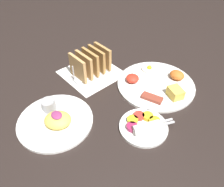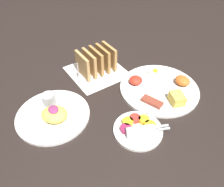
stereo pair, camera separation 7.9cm
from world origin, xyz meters
TOP-DOWN VIEW (x-y plane):
  - ground_plane at (0.00, 0.00)m, footprint 3.00×3.00m
  - napkin_flat at (-0.17, 0.05)m, footprint 0.22×0.22m
  - plate_breakfast at (0.07, 0.19)m, footprint 0.30×0.30m
  - plate_condiments at (0.18, -0.01)m, footprint 0.16×0.16m
  - plate_foreground at (-0.04, -0.21)m, footprint 0.25×0.25m
  - toast_rack at (-0.17, 0.05)m, footprint 0.10×0.18m

SIDE VIEW (x-z plane):
  - ground_plane at x=0.00m, z-range 0.00..0.00m
  - napkin_flat at x=-0.17m, z-range 0.00..0.00m
  - plate_breakfast at x=0.07m, z-range -0.01..0.03m
  - plate_condiments at x=0.18m, z-range -0.01..0.03m
  - plate_foreground at x=-0.04m, z-range -0.01..0.04m
  - toast_rack at x=-0.17m, z-range 0.00..0.10m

